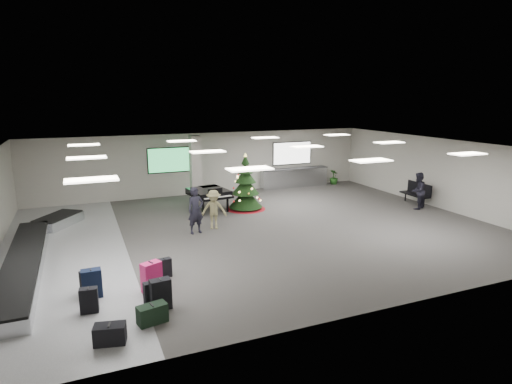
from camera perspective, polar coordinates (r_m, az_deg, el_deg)
name	(u,v)px	position (r m, az deg, el deg)	size (l,w,h in m)	color
ground	(259,230)	(16.64, 0.44, -5.05)	(18.00, 18.00, 0.00)	#3A3634
room_envelope	(243,168)	(16.55, -1.68, 3.17)	(18.02, 14.02, 3.21)	#A49F96
baggage_carousel	(32,253)	(15.36, -27.66, -7.23)	(2.28, 9.71, 0.43)	silver
service_counter	(294,177)	(24.43, 5.11, 1.95)	(4.05, 0.65, 1.08)	silver
suitcase_0	(161,294)	(10.86, -12.60, -13.15)	(0.51, 0.32, 0.78)	black
suitcase_1	(152,294)	(11.06, -13.65, -13.10)	(0.43, 0.26, 0.65)	black
pink_suitcase	(152,277)	(11.80, -13.76, -10.94)	(0.59, 0.48, 0.83)	#CF1B61
suitcase_3	(165,268)	(12.64, -12.08, -9.86)	(0.40, 0.26, 0.57)	black
navy_suitcase	(92,283)	(11.93, -21.04, -11.32)	(0.50, 0.30, 0.77)	black
suitcase_5	(89,300)	(11.21, -21.37, -13.31)	(0.44, 0.27, 0.64)	black
green_duffel	(152,314)	(10.37, -13.67, -15.52)	(0.72, 0.47, 0.46)	black
suitcase_8	(89,282)	(12.20, -21.33, -11.11)	(0.49, 0.39, 0.65)	black
black_duffel	(110,334)	(9.86, -18.90, -17.49)	(0.71, 0.49, 0.44)	black
christmas_tree	(246,190)	(19.46, -1.40, 0.27)	(1.82, 1.82, 2.59)	maroon
grand_piano	(209,193)	(19.34, -6.27, -0.14)	(1.78, 2.16, 1.12)	black
bench	(417,192)	(21.90, 20.64, 0.01)	(0.61, 1.63, 1.02)	black
traveler_a	(196,210)	(16.15, -8.04, -2.46)	(0.64, 0.42, 1.77)	black
traveler_b	(214,209)	(16.65, -5.66, -2.34)	(0.99, 0.57, 1.54)	#8E8557
traveler_bench	(418,191)	(20.82, 20.78, 0.15)	(0.82, 0.64, 1.69)	black
potted_plant_left	(250,184)	(23.19, -0.79, 1.01)	(0.42, 0.34, 0.77)	#154215
potted_plant_right	(334,177)	(25.52, 10.34, 1.99)	(0.48, 0.48, 0.86)	#154215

